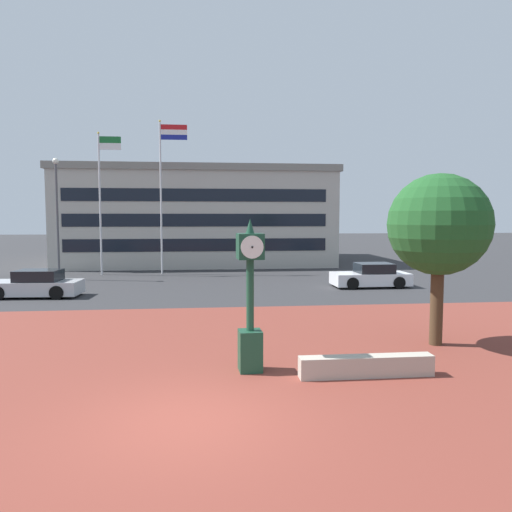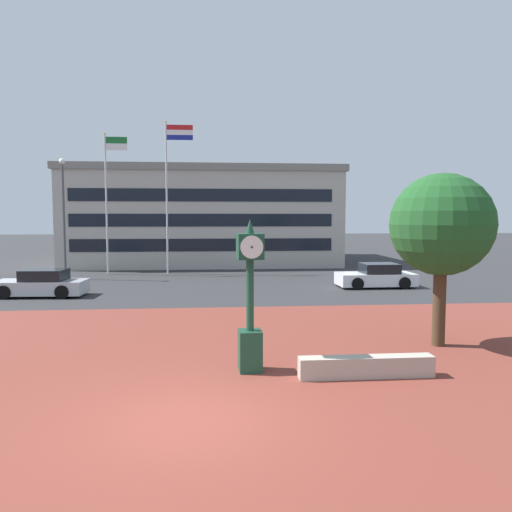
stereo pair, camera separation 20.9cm
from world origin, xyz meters
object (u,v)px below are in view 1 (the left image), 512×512
object	(u,v)px
car_street_near	(35,285)
street_clock	(250,301)
civic_building	(198,217)
plaza_tree	(442,227)
flagpole_primary	(102,193)
car_street_mid	(371,276)
street_lamp_post	(57,207)
flagpole_secondary	(164,184)

from	to	relation	value
car_street_near	street_clock	bearing A→B (deg)	-140.28
street_clock	civic_building	world-z (taller)	civic_building
plaza_tree	flagpole_primary	distance (m)	23.33
plaza_tree	car_street_mid	world-z (taller)	plaza_tree
car_street_mid	flagpole_primary	bearing A→B (deg)	64.23
plaza_tree	street_lamp_post	xyz separation A→B (m)	(-15.61, 16.62, 0.91)
street_clock	civic_building	distance (m)	30.60
car_street_mid	flagpole_primary	size ratio (longest dim) A/B	0.44
flagpole_secondary	street_lamp_post	xyz separation A→B (m)	(-6.09, -2.35, -1.56)
car_street_mid	flagpole_primary	world-z (taller)	flagpole_primary
street_clock	civic_building	xyz separation A→B (m)	(-1.56, 30.49, 2.07)
flagpole_primary	street_lamp_post	bearing A→B (deg)	-132.39
car_street_near	car_street_mid	world-z (taller)	same
car_street_near	flagpole_secondary	world-z (taller)	flagpole_secondary
flagpole_primary	car_street_near	bearing A→B (deg)	-98.89
street_clock	flagpole_primary	size ratio (longest dim) A/B	0.41
car_street_mid	flagpole_secondary	distance (m)	14.64
street_clock	flagpole_primary	world-z (taller)	flagpole_primary
car_street_mid	flagpole_secondary	world-z (taller)	flagpole_secondary
car_street_near	car_street_mid	bearing A→B (deg)	-81.65
flagpole_secondary	civic_building	world-z (taller)	flagpole_secondary
flagpole_primary	flagpole_secondary	bearing A→B (deg)	0.00
car_street_near	flagpole_primary	distance (m)	10.09
plaza_tree	car_street_mid	distance (m)	12.22
street_clock	car_street_mid	distance (m)	15.81
car_street_mid	street_lamp_post	world-z (taller)	street_lamp_post
car_street_mid	civic_building	bearing A→B (deg)	28.60
car_street_near	civic_building	bearing A→B (deg)	-18.99
car_street_near	car_street_mid	size ratio (longest dim) A/B	1.06
flagpole_secondary	street_lamp_post	size ratio (longest dim) A/B	1.39
street_clock	car_street_near	distance (m)	15.15
car_street_near	car_street_mid	xyz separation A→B (m)	(16.86, 1.55, 0.00)
street_clock	car_street_near	xyz separation A→B (m)	(-9.01, 12.12, -1.15)
street_clock	plaza_tree	distance (m)	6.40
street_clock	plaza_tree	xyz separation A→B (m)	(5.83, 1.97, 1.74)
flagpole_primary	flagpole_secondary	xyz separation A→B (m)	(3.95, 0.00, 0.65)
car_street_mid	flagpole_primary	distance (m)	17.73
car_street_mid	flagpole_secondary	bearing A→B (deg)	57.15
plaza_tree	civic_building	xyz separation A→B (m)	(-7.40, 28.52, 0.33)
car_street_near	civic_building	size ratio (longest dim) A/B	0.20
plaza_tree	car_street_mid	bearing A→B (deg)	80.27
street_clock	car_street_near	size ratio (longest dim) A/B	0.86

